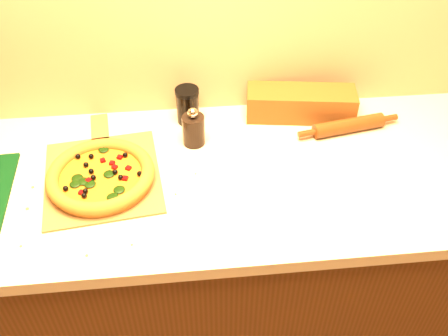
# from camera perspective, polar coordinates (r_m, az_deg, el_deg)

# --- Properties ---
(cabinet) EXTENTS (2.80, 0.65, 0.86)m
(cabinet) POSITION_cam_1_polar(r_m,az_deg,el_deg) (1.80, -2.19, -11.65)
(cabinet) COLOR #4E2D10
(cabinet) RESTS_ON ground
(countertop) EXTENTS (2.84, 0.68, 0.04)m
(countertop) POSITION_cam_1_polar(r_m,az_deg,el_deg) (1.46, -2.65, -1.17)
(countertop) COLOR #C3B498
(countertop) RESTS_ON cabinet
(pizza_peel) EXTENTS (0.36, 0.50, 0.01)m
(pizza_peel) POSITION_cam_1_polar(r_m,az_deg,el_deg) (1.48, -13.71, -0.61)
(pizza_peel) COLOR brown
(pizza_peel) RESTS_ON countertop
(pizza) EXTENTS (0.30, 0.30, 0.04)m
(pizza) POSITION_cam_1_polar(r_m,az_deg,el_deg) (1.44, -13.90, -0.85)
(pizza) COLOR #BE7C2F
(pizza) RESTS_ON pizza_peel
(bottle_cap) EXTENTS (0.03, 0.03, 0.01)m
(bottle_cap) POSITION_cam_1_polar(r_m,az_deg,el_deg) (1.39, -17.15, -5.02)
(bottle_cap) COLOR black
(bottle_cap) RESTS_ON countertop
(pepper_grinder) EXTENTS (0.07, 0.07, 0.13)m
(pepper_grinder) POSITION_cam_1_polar(r_m,az_deg,el_deg) (1.52, -3.50, 4.48)
(pepper_grinder) COLOR black
(pepper_grinder) RESTS_ON countertop
(rolling_pin) EXTENTS (0.34, 0.09, 0.05)m
(rolling_pin) POSITION_cam_1_polar(r_m,az_deg,el_deg) (1.62, 14.04, 4.73)
(rolling_pin) COLOR #54260E
(rolling_pin) RESTS_ON countertop
(bread_bag) EXTENTS (0.36, 0.16, 0.10)m
(bread_bag) POSITION_cam_1_polar(r_m,az_deg,el_deg) (1.65, 8.75, 7.29)
(bread_bag) COLOR brown
(bread_bag) RESTS_ON countertop
(dark_jar) EXTENTS (0.08, 0.08, 0.12)m
(dark_jar) POSITION_cam_1_polar(r_m,az_deg,el_deg) (1.60, -4.17, 7.16)
(dark_jar) COLOR black
(dark_jar) RESTS_ON countertop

